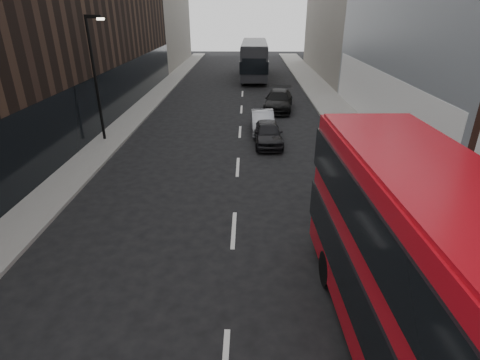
# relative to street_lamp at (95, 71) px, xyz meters

# --- Properties ---
(sidewalk_right) EXTENTS (3.00, 80.00, 0.15)m
(sidewalk_right) POSITION_rel_street_lamp_xyz_m (15.72, 7.00, -4.11)
(sidewalk_right) COLOR slate
(sidewalk_right) RESTS_ON ground
(sidewalk_left) EXTENTS (2.00, 80.00, 0.15)m
(sidewalk_left) POSITION_rel_street_lamp_xyz_m (0.22, 7.00, -4.11)
(sidewalk_left) COLOR slate
(sidewalk_left) RESTS_ON ground
(building_left_mid) EXTENTS (5.00, 24.00, 14.00)m
(building_left_mid) POSITION_rel_street_lamp_xyz_m (-3.28, 12.00, 2.82)
(building_left_mid) COLOR black
(building_left_mid) RESTS_ON ground
(building_left_far) EXTENTS (5.00, 20.00, 13.00)m
(building_left_far) POSITION_rel_street_lamp_xyz_m (-3.28, 34.00, 2.32)
(building_left_far) COLOR slate
(building_left_far) RESTS_ON ground
(street_lamp) EXTENTS (1.06, 0.22, 7.00)m
(street_lamp) POSITION_rel_street_lamp_xyz_m (0.00, 0.00, 0.00)
(street_lamp) COLOR black
(street_lamp) RESTS_ON sidewalk_left
(red_bus) EXTENTS (3.16, 11.70, 4.69)m
(red_bus) POSITION_rel_street_lamp_xyz_m (12.38, -16.53, -1.58)
(red_bus) COLOR #B00A15
(red_bus) RESTS_ON ground
(grey_bus) EXTENTS (3.14, 12.45, 3.99)m
(grey_bus) POSITION_rel_street_lamp_xyz_m (9.45, 23.02, -2.04)
(grey_bus) COLOR black
(grey_bus) RESTS_ON ground
(car_a) EXTENTS (1.80, 4.12, 1.38)m
(car_a) POSITION_rel_street_lamp_xyz_m (9.92, -0.37, -3.49)
(car_a) COLOR black
(car_a) RESTS_ON ground
(car_b) EXTENTS (1.54, 4.13, 1.35)m
(car_b) POSITION_rel_street_lamp_xyz_m (9.70, 2.15, -3.51)
(car_b) COLOR #94969D
(car_b) RESTS_ON ground
(car_c) EXTENTS (2.81, 5.44, 1.51)m
(car_c) POSITION_rel_street_lamp_xyz_m (11.19, 7.96, -3.43)
(car_c) COLOR black
(car_c) RESTS_ON ground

